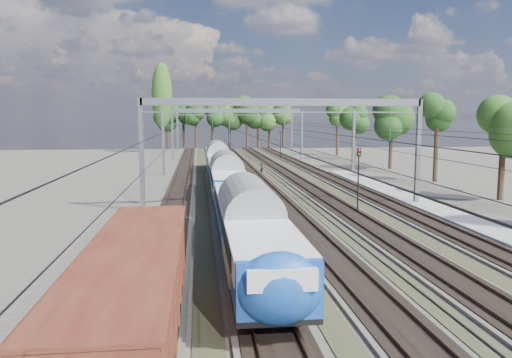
{
  "coord_description": "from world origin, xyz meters",
  "views": [
    {
      "loc": [
        -6.99,
        -10.34,
        7.48
      ],
      "look_at": [
        -2.66,
        27.18,
        2.8
      ],
      "focal_mm": 35.0,
      "sensor_mm": 36.0,
      "label": 1
    }
  ],
  "objects": [
    {
      "name": "worker",
      "position": [
        1.27,
        54.64,
        0.78
      ],
      "size": [
        0.45,
        0.61,
        1.56
      ],
      "primitive_type": "imported",
      "rotation": [
        0.0,
        0.0,
        1.71
      ],
      "color": "black",
      "rests_on": "ground"
    },
    {
      "name": "signal_near",
      "position": [
        5.2,
        26.55,
        3.25
      ],
      "size": [
        0.32,
        0.29,
        5.14
      ],
      "rotation": [
        0.0,
        0.0,
        -0.02
      ],
      "color": "black",
      "rests_on": "ground"
    },
    {
      "name": "catenary",
      "position": [
        0.33,
        52.69,
        6.4
      ],
      "size": [
        25.65,
        130.0,
        9.0
      ],
      "color": "slate",
      "rests_on": "ground"
    },
    {
      "name": "platform",
      "position": [
        12.0,
        20.0,
        0.15
      ],
      "size": [
        3.0,
        70.0,
        0.3
      ],
      "primitive_type": "cube",
      "color": "gray",
      "rests_on": "ground"
    },
    {
      "name": "freight_boxcar",
      "position": [
        -9.0,
        4.72,
        2.13
      ],
      "size": [
        2.8,
        13.52,
        3.49
      ],
      "color": "black",
      "rests_on": "ground"
    },
    {
      "name": "track_bed",
      "position": [
        -0.0,
        45.0,
        0.1
      ],
      "size": [
        21.0,
        130.0,
        0.34
      ],
      "color": "#47423A",
      "rests_on": "ground"
    },
    {
      "name": "signal_far",
      "position": [
        7.69,
        78.23,
        3.22
      ],
      "size": [
        0.34,
        0.31,
        5.1
      ],
      "rotation": [
        0.0,
        0.0,
        0.19
      ],
      "color": "black",
      "rests_on": "ground"
    },
    {
      "name": "tree_belt",
      "position": [
        5.64,
        94.07,
        7.96
      ],
      "size": [
        40.54,
        99.75,
        11.9
      ],
      "color": "black",
      "rests_on": "ground"
    },
    {
      "name": "poplar",
      "position": [
        -14.5,
        98.0,
        11.89
      ],
      "size": [
        4.4,
        4.4,
        19.04
      ],
      "color": "black",
      "rests_on": "ground"
    },
    {
      "name": "emu_train",
      "position": [
        -4.5,
        34.5,
        2.5
      ],
      "size": [
        2.9,
        61.44,
        4.25
      ],
      "color": "black",
      "rests_on": "ground"
    }
  ]
}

